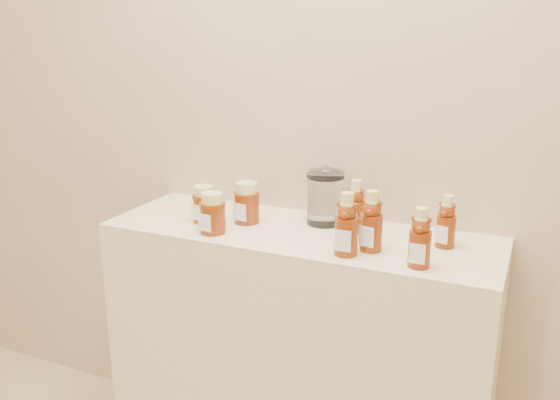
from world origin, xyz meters
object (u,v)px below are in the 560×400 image
at_px(honey_jar_left, 204,204).
at_px(bear_bottle_back_left, 356,203).
at_px(bear_bottle_front_left, 347,220).
at_px(display_table, 298,362).
at_px(glass_canister, 325,195).

bearing_deg(honey_jar_left, bear_bottle_back_left, 27.39).
height_order(bear_bottle_back_left, bear_bottle_front_left, bear_bottle_front_left).
distance_m(display_table, glass_canister, 0.55).
relative_size(bear_bottle_front_left, honey_jar_left, 1.69).
distance_m(bear_bottle_front_left, glass_canister, 0.27).
bearing_deg(bear_bottle_back_left, bear_bottle_front_left, -68.36).
bearing_deg(bear_bottle_front_left, bear_bottle_back_left, 97.39).
height_order(display_table, glass_canister, glass_canister).
distance_m(bear_bottle_back_left, glass_canister, 0.12).
xyz_separation_m(bear_bottle_front_left, honey_jar_left, (-0.50, 0.08, -0.04)).
relative_size(bear_bottle_back_left, glass_canister, 0.99).
xyz_separation_m(display_table, glass_canister, (0.05, 0.10, 0.54)).
bearing_deg(glass_canister, display_table, -114.26).
xyz_separation_m(bear_bottle_front_left, glass_canister, (-0.14, 0.23, -0.01)).
height_order(bear_bottle_back_left, honey_jar_left, bear_bottle_back_left).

